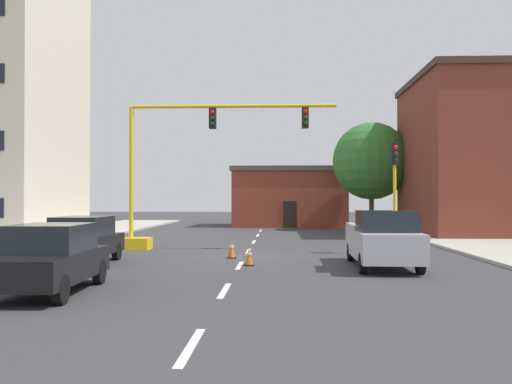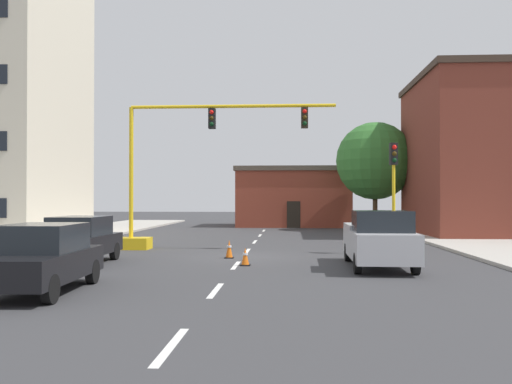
% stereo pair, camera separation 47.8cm
% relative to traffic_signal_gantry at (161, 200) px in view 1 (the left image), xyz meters
% --- Properties ---
extents(ground_plane, '(160.00, 160.00, 0.00)m').
position_rel_traffic_signal_gantry_xyz_m(ground_plane, '(4.15, -3.17, -2.33)').
color(ground_plane, '#38383A').
extents(sidewalk_left, '(6.00, 56.00, 0.14)m').
position_rel_traffic_signal_gantry_xyz_m(sidewalk_left, '(-8.05, 4.83, -2.26)').
color(sidewalk_left, '#B2ADA3').
rests_on(sidewalk_left, ground_plane).
extents(sidewalk_right, '(6.00, 56.00, 0.14)m').
position_rel_traffic_signal_gantry_xyz_m(sidewalk_right, '(16.35, 4.83, -2.26)').
color(sidewalk_right, '#B2ADA3').
rests_on(sidewalk_right, ground_plane).
extents(lane_stripe_seg_0, '(0.16, 2.40, 0.01)m').
position_rel_traffic_signal_gantry_xyz_m(lane_stripe_seg_0, '(4.15, -17.17, -2.33)').
color(lane_stripe_seg_0, silver).
rests_on(lane_stripe_seg_0, ground_plane).
extents(lane_stripe_seg_1, '(0.16, 2.40, 0.01)m').
position_rel_traffic_signal_gantry_xyz_m(lane_stripe_seg_1, '(4.15, -11.67, -2.33)').
color(lane_stripe_seg_1, silver).
rests_on(lane_stripe_seg_1, ground_plane).
extents(lane_stripe_seg_2, '(0.16, 2.40, 0.01)m').
position_rel_traffic_signal_gantry_xyz_m(lane_stripe_seg_2, '(4.15, -6.17, -2.33)').
color(lane_stripe_seg_2, silver).
rests_on(lane_stripe_seg_2, ground_plane).
extents(lane_stripe_seg_3, '(0.16, 2.40, 0.01)m').
position_rel_traffic_signal_gantry_xyz_m(lane_stripe_seg_3, '(4.15, -0.67, -2.33)').
color(lane_stripe_seg_3, silver).
rests_on(lane_stripe_seg_3, ground_plane).
extents(lane_stripe_seg_4, '(0.16, 2.40, 0.01)m').
position_rel_traffic_signal_gantry_xyz_m(lane_stripe_seg_4, '(4.15, 4.83, -2.33)').
color(lane_stripe_seg_4, silver).
rests_on(lane_stripe_seg_4, ground_plane).
extents(lane_stripe_seg_5, '(0.16, 2.40, 0.01)m').
position_rel_traffic_signal_gantry_xyz_m(lane_stripe_seg_5, '(4.15, 10.33, -2.33)').
color(lane_stripe_seg_5, silver).
rests_on(lane_stripe_seg_5, ground_plane).
extents(lane_stripe_seg_6, '(0.16, 2.40, 0.01)m').
position_rel_traffic_signal_gantry_xyz_m(lane_stripe_seg_6, '(4.15, 15.83, -2.33)').
color(lane_stripe_seg_6, silver).
rests_on(lane_stripe_seg_6, ground_plane).
extents(building_brick_center, '(9.93, 7.32, 5.13)m').
position_rel_traffic_signal_gantry_xyz_m(building_brick_center, '(6.42, 23.25, 0.25)').
color(building_brick_center, brown).
rests_on(building_brick_center, ground_plane).
extents(building_row_right, '(13.03, 11.22, 10.44)m').
position_rel_traffic_signal_gantry_xyz_m(building_row_right, '(20.89, 11.22, 2.89)').
color(building_row_right, brown).
rests_on(building_row_right, ground_plane).
extents(traffic_signal_gantry, '(10.57, 1.20, 6.83)m').
position_rel_traffic_signal_gantry_xyz_m(traffic_signal_gantry, '(0.00, 0.00, 0.00)').
color(traffic_signal_gantry, yellow).
rests_on(traffic_signal_gantry, ground_plane).
extents(traffic_light_pole_right, '(0.32, 0.47, 4.80)m').
position_rel_traffic_signal_gantry_xyz_m(traffic_light_pole_right, '(10.55, -1.80, 1.20)').
color(traffic_light_pole_right, yellow).
rests_on(traffic_light_pole_right, ground_plane).
extents(tree_right_far, '(5.86, 5.86, 8.20)m').
position_rel_traffic_signal_gantry_xyz_m(tree_right_far, '(12.55, 16.55, 2.92)').
color(tree_right_far, '#4C3823').
rests_on(tree_right_far, ground_plane).
extents(pickup_truck_silver, '(2.10, 5.44, 1.99)m').
position_rel_traffic_signal_gantry_xyz_m(pickup_truck_silver, '(9.16, -6.50, -1.36)').
color(pickup_truck_silver, '#BCBCC1').
rests_on(pickup_truck_silver, ground_plane).
extents(sedan_black_near_left, '(1.91, 4.52, 1.74)m').
position_rel_traffic_signal_gantry_xyz_m(sedan_black_near_left, '(-1.61, -6.09, -1.45)').
color(sedan_black_near_left, black).
rests_on(sedan_black_near_left, ground_plane).
extents(sedan_black_mid_left, '(2.02, 4.57, 1.74)m').
position_rel_traffic_signal_gantry_xyz_m(sedan_black_mid_left, '(-0.23, -12.24, -1.45)').
color(sedan_black_mid_left, black).
rests_on(sedan_black_mid_left, ground_plane).
extents(traffic_cone_roadside_a, '(0.36, 0.36, 0.65)m').
position_rel_traffic_signal_gantry_xyz_m(traffic_cone_roadside_a, '(4.49, -6.22, -2.02)').
color(traffic_cone_roadside_a, black).
rests_on(traffic_cone_roadside_a, ground_plane).
extents(traffic_cone_roadside_b, '(0.36, 0.36, 0.74)m').
position_rel_traffic_signal_gantry_xyz_m(traffic_cone_roadside_b, '(3.65, -3.75, -1.97)').
color(traffic_cone_roadside_b, black).
rests_on(traffic_cone_roadside_b, ground_plane).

